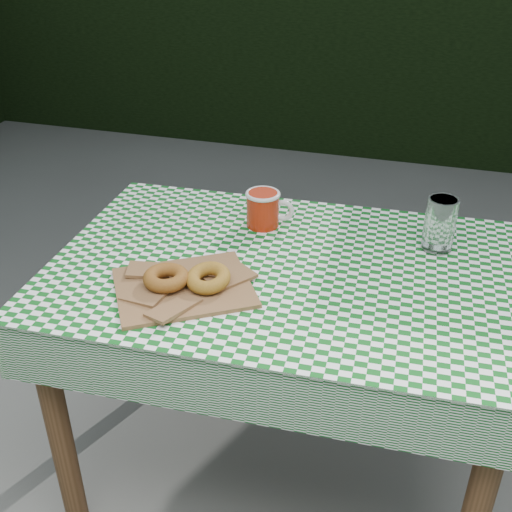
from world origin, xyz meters
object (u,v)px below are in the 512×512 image
(paper_bag, at_px, (184,286))
(drinking_glass, at_px, (440,224))
(coffee_mug, at_px, (263,209))
(table, at_px, (280,384))

(paper_bag, relative_size, drinking_glass, 2.18)
(paper_bag, distance_m, coffee_mug, 0.37)
(table, xyz_separation_m, paper_bag, (-0.20, -0.17, 0.39))
(paper_bag, bearing_deg, coffee_mug, 76.31)
(table, xyz_separation_m, drinking_glass, (0.36, 0.20, 0.45))
(coffee_mug, relative_size, drinking_glass, 1.25)
(table, relative_size, coffee_mug, 6.37)
(coffee_mug, bearing_deg, drinking_glass, -7.83)
(paper_bag, bearing_deg, drinking_glass, 33.24)
(paper_bag, relative_size, coffee_mug, 1.74)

